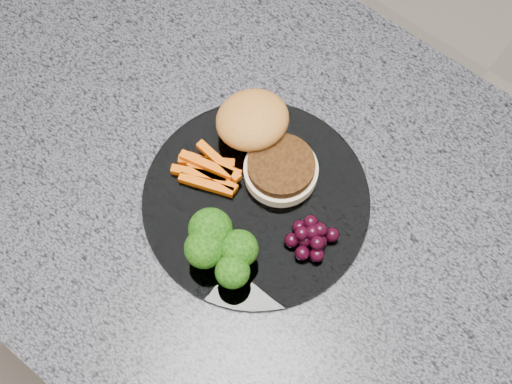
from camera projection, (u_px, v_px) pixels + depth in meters
island_cabinet at (260, 306)px, 1.24m from camera, size 1.20×0.60×0.86m
countertop at (263, 207)px, 0.83m from camera, size 1.20×0.60×0.04m
plate at (256, 200)px, 0.81m from camera, size 0.26×0.26×0.01m
burger at (262, 139)px, 0.82m from camera, size 0.16×0.12×0.05m
carrot_sticks at (209, 170)px, 0.82m from camera, size 0.08×0.06×0.02m
broccoli at (219, 246)px, 0.75m from camera, size 0.09×0.07×0.06m
grape_bunch at (311, 237)px, 0.78m from camera, size 0.05×0.05×0.03m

